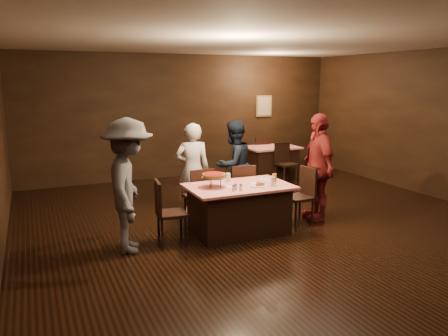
{
  "coord_description": "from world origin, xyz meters",
  "views": [
    {
      "loc": [
        -3.54,
        -5.28,
        2.36
      ],
      "look_at": [
        -0.76,
        0.93,
        1.0
      ],
      "focal_mm": 35.0,
      "sensor_mm": 36.0,
      "label": 1
    }
  ],
  "objects_px": {
    "glass_front_right": "(273,182)",
    "chair_far_left": "(198,195)",
    "plate_empty": "(265,180)",
    "glass_back": "(228,177)",
    "chair_far_right": "(241,190)",
    "chair_back_far": "(260,155)",
    "diner_grey_knit": "(129,186)",
    "glass_amber": "(274,178)",
    "chair_end_right": "(298,196)",
    "main_table": "(239,209)",
    "pizza_stand": "(214,176)",
    "diner_red_shirt": "(318,167)",
    "back_table": "(271,162)",
    "diner_navy_hoodie": "(234,165)",
    "diner_white_jacket": "(193,170)",
    "chair_back_near": "(286,163)",
    "chair_end_left": "(171,212)"
  },
  "relations": [
    {
      "from": "main_table",
      "to": "diner_navy_hoodie",
      "type": "xyz_separation_m",
      "value": [
        0.51,
        1.27,
        0.44
      ]
    },
    {
      "from": "chair_far_left",
      "to": "pizza_stand",
      "type": "bearing_deg",
      "value": 87.19
    },
    {
      "from": "chair_end_left",
      "to": "diner_grey_knit",
      "type": "xyz_separation_m",
      "value": [
        -0.61,
        -0.03,
        0.46
      ]
    },
    {
      "from": "chair_end_right",
      "to": "plate_empty",
      "type": "xyz_separation_m",
      "value": [
        -0.55,
        0.15,
        0.3
      ]
    },
    {
      "from": "diner_red_shirt",
      "to": "glass_amber",
      "type": "distance_m",
      "value": 0.96
    },
    {
      "from": "pizza_stand",
      "to": "back_table",
      "type": "bearing_deg",
      "value": 48.33
    },
    {
      "from": "diner_grey_knit",
      "to": "glass_back",
      "type": "bearing_deg",
      "value": -64.18
    },
    {
      "from": "diner_navy_hoodie",
      "to": "plate_empty",
      "type": "relative_size",
      "value": 6.63
    },
    {
      "from": "back_table",
      "to": "diner_navy_hoodie",
      "type": "distance_m",
      "value": 2.88
    },
    {
      "from": "chair_back_near",
      "to": "diner_navy_hoodie",
      "type": "xyz_separation_m",
      "value": [
        -1.99,
        -1.33,
        0.35
      ]
    },
    {
      "from": "diner_navy_hoodie",
      "to": "back_table",
      "type": "bearing_deg",
      "value": -155.01
    },
    {
      "from": "main_table",
      "to": "glass_amber",
      "type": "relative_size",
      "value": 11.43
    },
    {
      "from": "chair_end_left",
      "to": "chair_end_right",
      "type": "height_order",
      "value": "same"
    },
    {
      "from": "back_table",
      "to": "chair_end_left",
      "type": "xyz_separation_m",
      "value": [
        -3.6,
        -3.31,
        0.09
      ]
    },
    {
      "from": "chair_far_right",
      "to": "glass_back",
      "type": "height_order",
      "value": "chair_far_right"
    },
    {
      "from": "chair_end_right",
      "to": "glass_amber",
      "type": "xyz_separation_m",
      "value": [
        -0.5,
        -0.05,
        0.37
      ]
    },
    {
      "from": "chair_back_far",
      "to": "glass_amber",
      "type": "bearing_deg",
      "value": 67.79
    },
    {
      "from": "glass_amber",
      "to": "glass_back",
      "type": "height_order",
      "value": "same"
    },
    {
      "from": "plate_empty",
      "to": "glass_back",
      "type": "distance_m",
      "value": 0.62
    },
    {
      "from": "plate_empty",
      "to": "glass_front_right",
      "type": "xyz_separation_m",
      "value": [
        -0.1,
        -0.4,
        0.06
      ]
    },
    {
      "from": "diner_white_jacket",
      "to": "pizza_stand",
      "type": "relative_size",
      "value": 4.34
    },
    {
      "from": "diner_white_jacket",
      "to": "diner_red_shirt",
      "type": "xyz_separation_m",
      "value": [
        1.87,
        -1.1,
        0.09
      ]
    },
    {
      "from": "chair_back_near",
      "to": "diner_white_jacket",
      "type": "height_order",
      "value": "diner_white_jacket"
    },
    {
      "from": "glass_front_right",
      "to": "chair_far_left",
      "type": "bearing_deg",
      "value": 130.36
    },
    {
      "from": "chair_end_left",
      "to": "diner_grey_knit",
      "type": "height_order",
      "value": "diner_grey_knit"
    },
    {
      "from": "chair_far_left",
      "to": "chair_back_near",
      "type": "height_order",
      "value": "same"
    },
    {
      "from": "chair_far_left",
      "to": "glass_back",
      "type": "relative_size",
      "value": 6.79
    },
    {
      "from": "diner_white_jacket",
      "to": "chair_far_right",
      "type": "bearing_deg",
      "value": 163.79
    },
    {
      "from": "chair_back_near",
      "to": "diner_red_shirt",
      "type": "relative_size",
      "value": 0.52
    },
    {
      "from": "glass_back",
      "to": "chair_back_far",
      "type": "bearing_deg",
      "value": 54.75
    },
    {
      "from": "chair_far_right",
      "to": "chair_back_far",
      "type": "bearing_deg",
      "value": -112.85
    },
    {
      "from": "chair_back_far",
      "to": "diner_white_jacket",
      "type": "xyz_separation_m",
      "value": [
        -2.83,
        -2.71,
        0.35
      ]
    },
    {
      "from": "chair_far_left",
      "to": "chair_end_right",
      "type": "height_order",
      "value": "same"
    },
    {
      "from": "diner_red_shirt",
      "to": "pizza_stand",
      "type": "bearing_deg",
      "value": -74.77
    },
    {
      "from": "chair_end_right",
      "to": "chair_back_far",
      "type": "xyz_separation_m",
      "value": [
        1.4,
        3.91,
        0.0
      ]
    },
    {
      "from": "main_table",
      "to": "glass_front_right",
      "type": "xyz_separation_m",
      "value": [
        0.45,
        -0.25,
        0.46
      ]
    },
    {
      "from": "back_table",
      "to": "diner_navy_hoodie",
      "type": "relative_size",
      "value": 0.78
    },
    {
      "from": "chair_far_left",
      "to": "chair_end_right",
      "type": "relative_size",
      "value": 1.0
    },
    {
      "from": "glass_front_right",
      "to": "glass_back",
      "type": "relative_size",
      "value": 1.0
    },
    {
      "from": "diner_red_shirt",
      "to": "back_table",
      "type": "bearing_deg",
      "value": 177.18
    },
    {
      "from": "plate_empty",
      "to": "glass_amber",
      "type": "relative_size",
      "value": 1.79
    },
    {
      "from": "chair_far_right",
      "to": "diner_red_shirt",
      "type": "height_order",
      "value": "diner_red_shirt"
    },
    {
      "from": "back_table",
      "to": "chair_far_right",
      "type": "relative_size",
      "value": 1.37
    },
    {
      "from": "plate_empty",
      "to": "glass_amber",
      "type": "height_order",
      "value": "glass_amber"
    },
    {
      "from": "chair_far_left",
      "to": "diner_grey_knit",
      "type": "distance_m",
      "value": 1.6
    },
    {
      "from": "chair_far_left",
      "to": "chair_back_far",
      "type": "relative_size",
      "value": 1.0
    },
    {
      "from": "diner_grey_knit",
      "to": "glass_front_right",
      "type": "distance_m",
      "value": 2.18
    },
    {
      "from": "chair_back_near",
      "to": "diner_red_shirt",
      "type": "height_order",
      "value": "diner_red_shirt"
    },
    {
      "from": "chair_far_right",
      "to": "diner_grey_knit",
      "type": "bearing_deg",
      "value": 31.06
    },
    {
      "from": "chair_end_right",
      "to": "main_table",
      "type": "bearing_deg",
      "value": -93.68
    }
  ]
}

